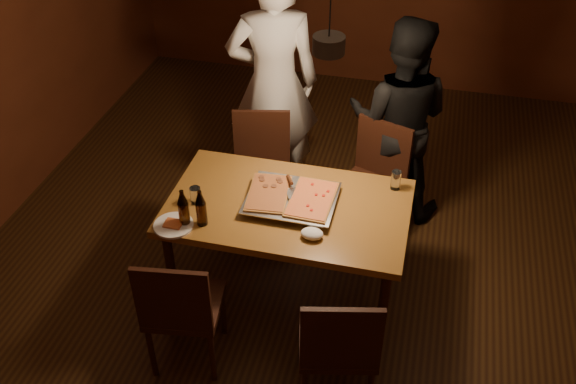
% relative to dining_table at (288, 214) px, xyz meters
% --- Properties ---
extents(room_shell, '(6.00, 6.00, 6.00)m').
position_rel_dining_table_xyz_m(room_shell, '(0.18, 0.19, 0.72)').
color(room_shell, '#3B2410').
rests_on(room_shell, ground).
extents(dining_table, '(1.50, 0.90, 0.75)m').
position_rel_dining_table_xyz_m(dining_table, '(0.00, 0.00, 0.00)').
color(dining_table, '#996326').
rests_on(dining_table, floor).
extents(chair_far_left, '(0.50, 0.50, 0.49)m').
position_rel_dining_table_xyz_m(chair_far_left, '(-0.38, 0.72, -0.14)').
color(chair_far_left, '#38190F').
rests_on(chair_far_left, floor).
extents(chair_far_right, '(0.54, 0.54, 0.49)m').
position_rel_dining_table_xyz_m(chair_far_right, '(0.46, 0.79, -0.14)').
color(chair_far_right, '#38190F').
rests_on(chair_far_right, floor).
extents(chair_near_left, '(0.48, 0.48, 0.49)m').
position_rel_dining_table_xyz_m(chair_near_left, '(-0.44, -0.75, -0.14)').
color(chair_near_left, '#38190F').
rests_on(chair_near_left, floor).
extents(chair_near_right, '(0.50, 0.50, 0.49)m').
position_rel_dining_table_xyz_m(chair_near_right, '(0.48, -0.80, -0.14)').
color(chair_near_right, '#38190F').
rests_on(chair_near_right, floor).
extents(pizza_tray, '(0.59, 0.50, 0.05)m').
position_rel_dining_table_xyz_m(pizza_tray, '(0.02, 0.02, 0.10)').
color(pizza_tray, silver).
rests_on(pizza_tray, dining_table).
extents(pizza_meat, '(0.28, 0.41, 0.02)m').
position_rel_dining_table_xyz_m(pizza_meat, '(-0.13, 0.02, 0.13)').
color(pizza_meat, maroon).
rests_on(pizza_meat, pizza_tray).
extents(pizza_cheese, '(0.27, 0.42, 0.02)m').
position_rel_dining_table_xyz_m(pizza_cheese, '(0.15, 0.02, 0.13)').
color(pizza_cheese, gold).
rests_on(pizza_cheese, pizza_tray).
extents(spatula, '(0.19, 0.26, 0.04)m').
position_rel_dining_table_xyz_m(spatula, '(0.03, 0.05, 0.14)').
color(spatula, silver).
rests_on(spatula, pizza_tray).
extents(beer_bottle_a, '(0.07, 0.07, 0.25)m').
position_rel_dining_table_xyz_m(beer_bottle_a, '(-0.55, -0.32, 0.20)').
color(beer_bottle_a, black).
rests_on(beer_bottle_a, dining_table).
extents(beer_bottle_b, '(0.06, 0.06, 0.24)m').
position_rel_dining_table_xyz_m(beer_bottle_b, '(-0.45, -0.30, 0.20)').
color(beer_bottle_b, black).
rests_on(beer_bottle_b, dining_table).
extents(water_glass_left, '(0.07, 0.07, 0.11)m').
position_rel_dining_table_xyz_m(water_glass_left, '(-0.56, -0.11, 0.13)').
color(water_glass_left, silver).
rests_on(water_glass_left, dining_table).
extents(water_glass_right, '(0.06, 0.06, 0.13)m').
position_rel_dining_table_xyz_m(water_glass_right, '(0.63, 0.33, 0.14)').
color(water_glass_right, silver).
rests_on(water_glass_right, dining_table).
extents(plate_slice, '(0.24, 0.24, 0.03)m').
position_rel_dining_table_xyz_m(plate_slice, '(-0.61, -0.36, 0.08)').
color(plate_slice, white).
rests_on(plate_slice, dining_table).
extents(napkin, '(0.13, 0.10, 0.06)m').
position_rel_dining_table_xyz_m(napkin, '(0.21, -0.26, 0.10)').
color(napkin, white).
rests_on(napkin, dining_table).
extents(diner_white, '(0.80, 0.65, 1.90)m').
position_rel_dining_table_xyz_m(diner_white, '(-0.39, 1.14, 0.28)').
color(diner_white, silver).
rests_on(diner_white, floor).
extents(diner_dark, '(0.81, 0.65, 1.58)m').
position_rel_dining_table_xyz_m(diner_dark, '(0.56, 1.11, 0.12)').
color(diner_dark, black).
rests_on(diner_dark, floor).
extents(pendant_lamp, '(0.18, 0.18, 1.10)m').
position_rel_dining_table_xyz_m(pendant_lamp, '(0.18, 0.19, 1.08)').
color(pendant_lamp, black).
rests_on(pendant_lamp, ceiling).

